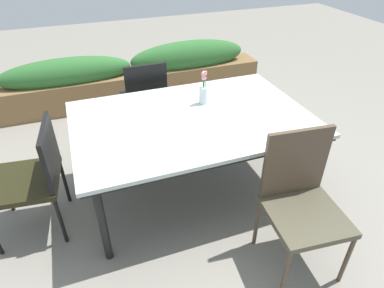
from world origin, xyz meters
name	(u,v)px	position (x,y,z in m)	size (l,w,h in m)	color
ground_plane	(188,182)	(0.00, 0.00, 0.00)	(12.00, 12.00, 0.00)	gray
dining_table	(192,123)	(0.01, -0.08, 0.67)	(1.81, 1.19, 0.72)	silver
chair_near_right	(301,197)	(0.43, -0.96, 0.52)	(0.51, 0.51, 0.95)	#494432
chair_end_left	(33,174)	(-1.19, -0.09, 0.49)	(0.53, 0.53, 0.86)	black
chair_far_side	(145,97)	(-0.16, 0.81, 0.51)	(0.42, 0.42, 0.88)	black
flower_vase	(203,90)	(0.18, 0.11, 0.84)	(0.07, 0.07, 0.29)	silver
planter_box	(133,76)	(-0.09, 1.82, 0.32)	(3.40, 0.39, 0.69)	brown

